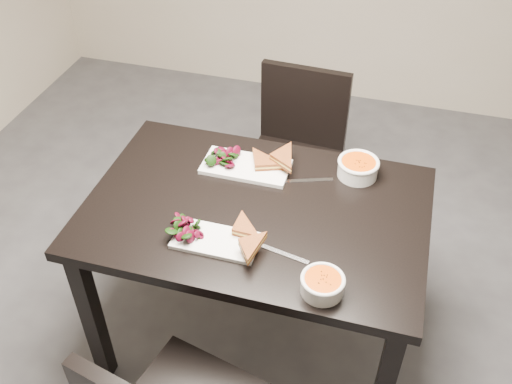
# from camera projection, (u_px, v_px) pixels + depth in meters

# --- Properties ---
(table) EXTENTS (1.20, 0.80, 0.75)m
(table) POSITION_uv_depth(u_px,v_px,m) (256.00, 227.00, 2.10)
(table) COLOR black
(table) RESTS_ON ground
(chair_far) EXTENTS (0.44, 0.44, 0.85)m
(chair_far) POSITION_uv_depth(u_px,v_px,m) (296.00, 148.00, 2.75)
(chair_far) COLOR black
(chair_far) RESTS_ON ground
(plate_near) EXTENTS (0.28, 0.14, 0.01)m
(plate_near) POSITION_uv_depth(u_px,v_px,m) (216.00, 241.00, 1.90)
(plate_near) COLOR white
(plate_near) RESTS_ON table
(sandwich_near) EXTENTS (0.15, 0.11, 0.05)m
(sandwich_near) POSITION_uv_depth(u_px,v_px,m) (236.00, 235.00, 1.88)
(sandwich_near) COLOR #A24E22
(sandwich_near) RESTS_ON plate_near
(salad_near) EXTENTS (0.09, 0.08, 0.04)m
(salad_near) POSITION_uv_depth(u_px,v_px,m) (187.00, 229.00, 1.90)
(salad_near) COLOR black
(salad_near) RESTS_ON plate_near
(soup_bowl_near) EXTENTS (0.14, 0.14, 0.06)m
(soup_bowl_near) POSITION_uv_depth(u_px,v_px,m) (322.00, 284.00, 1.72)
(soup_bowl_near) COLOR white
(soup_bowl_near) RESTS_ON table
(cutlery_near) EXTENTS (0.18, 0.05, 0.00)m
(cutlery_near) POSITION_uv_depth(u_px,v_px,m) (283.00, 254.00, 1.86)
(cutlery_near) COLOR silver
(cutlery_near) RESTS_ON table
(plate_far) EXTENTS (0.33, 0.16, 0.02)m
(plate_far) POSITION_uv_depth(u_px,v_px,m) (246.00, 167.00, 2.19)
(plate_far) COLOR white
(plate_far) RESTS_ON table
(sandwich_far) EXTENTS (0.20, 0.17, 0.05)m
(sandwich_far) POSITION_uv_depth(u_px,v_px,m) (261.00, 165.00, 2.15)
(sandwich_far) COLOR #A24E22
(sandwich_far) RESTS_ON plate_far
(salad_far) EXTENTS (0.10, 0.09, 0.05)m
(salad_far) POSITION_uv_depth(u_px,v_px,m) (221.00, 156.00, 2.20)
(salad_far) COLOR black
(salad_far) RESTS_ON plate_far
(soup_bowl_far) EXTENTS (0.16, 0.16, 0.07)m
(soup_bowl_far) POSITION_uv_depth(u_px,v_px,m) (358.00, 167.00, 2.14)
(soup_bowl_far) COLOR white
(soup_bowl_far) RESTS_ON table
(cutlery_far) EXTENTS (0.17, 0.08, 0.00)m
(cutlery_far) POSITION_uv_depth(u_px,v_px,m) (309.00, 180.00, 2.14)
(cutlery_far) COLOR silver
(cutlery_far) RESTS_ON table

